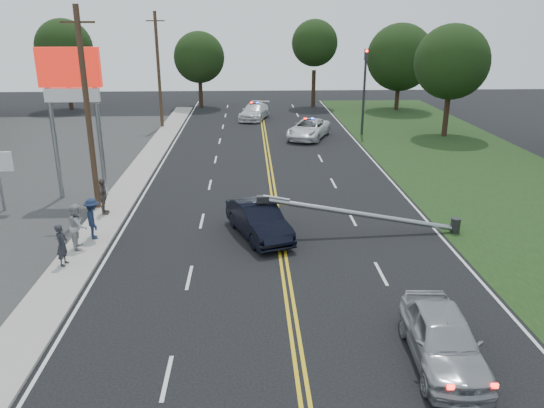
{
  "coord_description": "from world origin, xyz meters",
  "views": [
    {
      "loc": [
        -1.35,
        -14.28,
        9.33
      ],
      "look_at": [
        -0.38,
        7.52,
        1.7
      ],
      "focal_mm": 35.0,
      "sensor_mm": 36.0,
      "label": 1
    }
  ],
  "objects_px": {
    "fallen_streetlight": "(372,215)",
    "bystander_d": "(103,196)",
    "emergency_b": "(254,112)",
    "waiting_sedan": "(443,338)",
    "pylon_sign": "(71,87)",
    "crashed_sedan": "(259,220)",
    "utility_pole_mid": "(88,111)",
    "traffic_signal": "(364,85)",
    "emergency_a": "(309,129)",
    "bystander_c": "(93,219)",
    "bystander_b": "(78,226)",
    "utility_pole_far": "(159,70)",
    "bystander_a": "(62,245)"
  },
  "relations": [
    {
      "from": "pylon_sign",
      "to": "bystander_c",
      "type": "bearing_deg",
      "value": -70.05
    },
    {
      "from": "pylon_sign",
      "to": "crashed_sedan",
      "type": "height_order",
      "value": "pylon_sign"
    },
    {
      "from": "utility_pole_mid",
      "to": "emergency_b",
      "type": "height_order",
      "value": "utility_pole_mid"
    },
    {
      "from": "fallen_streetlight",
      "to": "emergency_b",
      "type": "xyz_separation_m",
      "value": [
        -4.94,
        29.7,
        -0.15
      ]
    },
    {
      "from": "bystander_a",
      "to": "fallen_streetlight",
      "type": "bearing_deg",
      "value": -71.47
    },
    {
      "from": "utility_pole_mid",
      "to": "bystander_d",
      "type": "height_order",
      "value": "utility_pole_mid"
    },
    {
      "from": "utility_pole_far",
      "to": "bystander_d",
      "type": "relative_size",
      "value": 5.5
    },
    {
      "from": "bystander_d",
      "to": "traffic_signal",
      "type": "bearing_deg",
      "value": -45.04
    },
    {
      "from": "emergency_b",
      "to": "bystander_b",
      "type": "bearing_deg",
      "value": -89.46
    },
    {
      "from": "utility_pole_far",
      "to": "crashed_sedan",
      "type": "distance_m",
      "value": 27.63
    },
    {
      "from": "bystander_d",
      "to": "bystander_a",
      "type": "bearing_deg",
      "value": 175.38
    },
    {
      "from": "pylon_sign",
      "to": "bystander_d",
      "type": "bearing_deg",
      "value": -58.31
    },
    {
      "from": "fallen_streetlight",
      "to": "bystander_b",
      "type": "bearing_deg",
      "value": -174.75
    },
    {
      "from": "fallen_streetlight",
      "to": "bystander_d",
      "type": "xyz_separation_m",
      "value": [
        -12.8,
        2.94,
        0.11
      ]
    },
    {
      "from": "pylon_sign",
      "to": "fallen_streetlight",
      "type": "distance_m",
      "value": 16.66
    },
    {
      "from": "bystander_b",
      "to": "utility_pole_far",
      "type": "bearing_deg",
      "value": -9.91
    },
    {
      "from": "utility_pole_mid",
      "to": "fallen_streetlight",
      "type": "bearing_deg",
      "value": -16.64
    },
    {
      "from": "emergency_a",
      "to": "bystander_c",
      "type": "relative_size",
      "value": 3.01
    },
    {
      "from": "utility_pole_mid",
      "to": "bystander_c",
      "type": "relative_size",
      "value": 5.42
    },
    {
      "from": "waiting_sedan",
      "to": "emergency_b",
      "type": "xyz_separation_m",
      "value": [
        -4.83,
        39.29,
        -0.0
      ]
    },
    {
      "from": "traffic_signal",
      "to": "bystander_c",
      "type": "bearing_deg",
      "value": -126.73
    },
    {
      "from": "crashed_sedan",
      "to": "bystander_c",
      "type": "relative_size",
      "value": 2.56
    },
    {
      "from": "emergency_a",
      "to": "bystander_c",
      "type": "xyz_separation_m",
      "value": [
        -11.85,
        -20.95,
        0.27
      ]
    },
    {
      "from": "fallen_streetlight",
      "to": "utility_pole_far",
      "type": "distance_m",
      "value": 29.54
    },
    {
      "from": "pylon_sign",
      "to": "crashed_sedan",
      "type": "bearing_deg",
      "value": -32.24
    },
    {
      "from": "utility_pole_far",
      "to": "waiting_sedan",
      "type": "bearing_deg",
      "value": -69.54
    },
    {
      "from": "traffic_signal",
      "to": "crashed_sedan",
      "type": "bearing_deg",
      "value": -112.8
    },
    {
      "from": "utility_pole_mid",
      "to": "bystander_c",
      "type": "height_order",
      "value": "utility_pole_mid"
    },
    {
      "from": "utility_pole_mid",
      "to": "waiting_sedan",
      "type": "distance_m",
      "value": 19.48
    },
    {
      "from": "bystander_c",
      "to": "bystander_d",
      "type": "relative_size",
      "value": 1.01
    },
    {
      "from": "crashed_sedan",
      "to": "bystander_b",
      "type": "xyz_separation_m",
      "value": [
        -7.64,
        -1.15,
        0.31
      ]
    },
    {
      "from": "fallen_streetlight",
      "to": "bystander_b",
      "type": "distance_m",
      "value": 12.84
    },
    {
      "from": "pylon_sign",
      "to": "bystander_c",
      "type": "relative_size",
      "value": 4.34
    },
    {
      "from": "pylon_sign",
      "to": "waiting_sedan",
      "type": "relative_size",
      "value": 1.75
    },
    {
      "from": "pylon_sign",
      "to": "emergency_a",
      "type": "xyz_separation_m",
      "value": [
        14.1,
        14.76,
        -5.22
      ]
    },
    {
      "from": "emergency_a",
      "to": "emergency_b",
      "type": "distance_m",
      "value": 9.94
    },
    {
      "from": "bystander_c",
      "to": "bystander_b",
      "type": "bearing_deg",
      "value": 139.87
    },
    {
      "from": "traffic_signal",
      "to": "bystander_b",
      "type": "height_order",
      "value": "traffic_signal"
    },
    {
      "from": "traffic_signal",
      "to": "bystander_a",
      "type": "relative_size",
      "value": 4.14
    },
    {
      "from": "traffic_signal",
      "to": "bystander_d",
      "type": "distance_m",
      "value": 25.67
    },
    {
      "from": "bystander_a",
      "to": "bystander_c",
      "type": "height_order",
      "value": "bystander_c"
    },
    {
      "from": "utility_pole_far",
      "to": "fallen_streetlight",
      "type": "bearing_deg",
      "value": -62.76
    },
    {
      "from": "traffic_signal",
      "to": "utility_pole_far",
      "type": "height_order",
      "value": "utility_pole_far"
    },
    {
      "from": "traffic_signal",
      "to": "crashed_sedan",
      "type": "xyz_separation_m",
      "value": [
        -9.26,
        -22.02,
        -3.43
      ]
    },
    {
      "from": "crashed_sedan",
      "to": "fallen_streetlight",
      "type": "bearing_deg",
      "value": -19.78
    },
    {
      "from": "bystander_d",
      "to": "crashed_sedan",
      "type": "bearing_deg",
      "value": -114.61
    },
    {
      "from": "waiting_sedan",
      "to": "emergency_b",
      "type": "height_order",
      "value": "waiting_sedan"
    },
    {
      "from": "crashed_sedan",
      "to": "bystander_a",
      "type": "bearing_deg",
      "value": -179.89
    },
    {
      "from": "traffic_signal",
      "to": "fallen_streetlight",
      "type": "distance_m",
      "value": 22.62
    },
    {
      "from": "pylon_sign",
      "to": "utility_pole_mid",
      "type": "xyz_separation_m",
      "value": [
        1.3,
        -2.0,
        -0.91
      ]
    }
  ]
}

